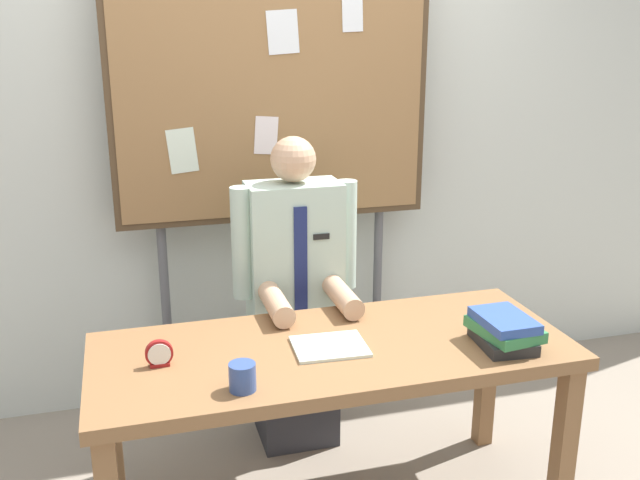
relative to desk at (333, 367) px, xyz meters
name	(u,v)px	position (x,y,z in m)	size (l,w,h in m)	color
back_wall	(265,131)	(0.00, 1.15, 0.71)	(6.40, 0.08, 2.70)	silver
desk	(333,367)	(0.00, 0.00, 0.00)	(1.74, 0.71, 0.73)	brown
person	(295,306)	(0.00, 0.57, 0.01)	(0.55, 0.56, 1.41)	#2D2D33
bulletin_board	(273,90)	(0.00, 0.95, 0.92)	(1.48, 0.09, 2.22)	#4C3823
book_stack	(504,330)	(0.59, -0.17, 0.15)	(0.21, 0.27, 0.12)	#262626
open_notebook	(330,346)	(-0.02, -0.02, 0.10)	(0.26, 0.22, 0.01)	silver
desk_clock	(159,355)	(-0.62, 0.01, 0.13)	(0.09, 0.04, 0.09)	maroon
coffee_mug	(242,377)	(-0.37, -0.24, 0.14)	(0.09, 0.09, 0.09)	#334C8C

